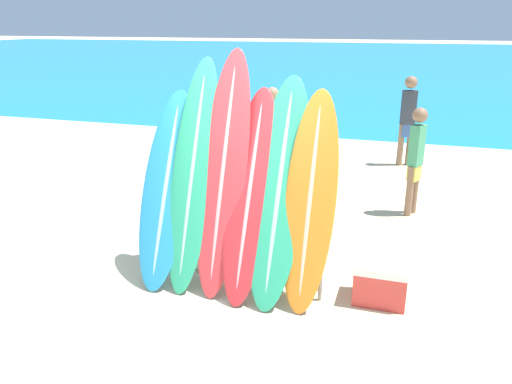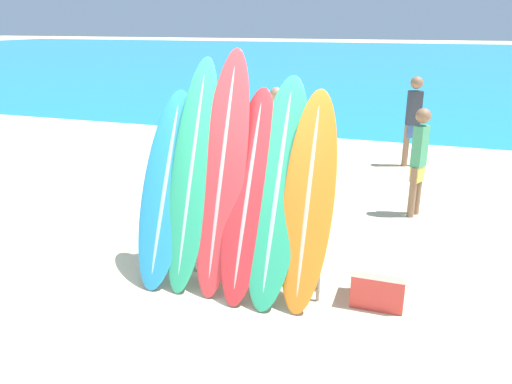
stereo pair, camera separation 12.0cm
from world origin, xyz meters
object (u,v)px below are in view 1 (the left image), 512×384
object	(u,v)px
surfboard_slot_0	(167,189)
surfboard_slot_5	(310,200)
person_far_left	(416,158)
person_near_water	(272,130)
surfboard_slot_3	(250,194)
person_mid_beach	(408,118)
surfboard_slot_4	(279,190)
surfboard_slot_1	(193,174)
surfboard_rack	(233,250)
cooler_box	(380,282)
surfboard_slot_2	(224,172)

from	to	relation	value
surfboard_slot_0	surfboard_slot_5	xyz separation A→B (m)	(1.56, -0.01, 0.04)
person_far_left	person_near_water	bearing A→B (deg)	91.88
surfboard_slot_3	person_mid_beach	xyz separation A→B (m)	(1.43, 5.43, -0.09)
surfboard_slot_3	surfboard_slot_0	bearing A→B (deg)	-179.15
surfboard_slot_4	surfboard_slot_5	bearing A→B (deg)	-9.28
person_far_left	surfboard_slot_1	bearing A→B (deg)	164.74
surfboard_rack	surfboard_slot_1	distance (m)	0.90
surfboard_rack	surfboard_slot_4	xyz separation A→B (m)	(0.46, 0.13, 0.66)
surfboard_slot_0	person_mid_beach	distance (m)	5.94
person_far_left	cooler_box	size ratio (longest dim) A/B	2.95
person_mid_beach	surfboard_rack	bearing A→B (deg)	-128.73
surfboard_slot_0	surfboard_slot_4	world-z (taller)	surfboard_slot_4
surfboard_slot_1	cooler_box	distance (m)	2.22
surfboard_slot_3	cooler_box	xyz separation A→B (m)	(1.35, 0.08, -0.82)
surfboard_slot_0	surfboard_slot_2	distance (m)	0.67
surfboard_rack	person_far_left	xyz separation A→B (m)	(1.77, 2.79, 0.43)
surfboard_slot_0	person_near_water	distance (m)	3.74
surfboard_slot_4	surfboard_slot_1	bearing A→B (deg)	179.73
surfboard_slot_2	surfboard_slot_5	xyz separation A→B (m)	(0.93, -0.07, -0.18)
surfboard_rack	surfboard_slot_0	xyz separation A→B (m)	(-0.78, 0.08, 0.57)
surfboard_slot_1	surfboard_slot_0	bearing A→B (deg)	-170.04
surfboard_slot_2	person_far_left	distance (m)	3.28
cooler_box	surfboard_slot_5	bearing A→B (deg)	-172.15
surfboard_slot_5	cooler_box	xyz separation A→B (m)	(0.73, 0.10, -0.83)
surfboard_rack	surfboard_slot_2	size ratio (longest dim) A/B	0.78
surfboard_slot_0	surfboard_slot_2	size ratio (longest dim) A/B	0.82
surfboard_slot_3	person_mid_beach	distance (m)	5.62
surfboard_slot_5	person_mid_beach	distance (m)	5.51
surfboard_rack	cooler_box	bearing A→B (deg)	6.54
surfboard_rack	person_near_water	xyz separation A→B (m)	(-0.65, 3.82, 0.46)
surfboard_slot_0	person_near_water	world-z (taller)	surfboard_slot_0
surfboard_slot_0	person_far_left	size ratio (longest dim) A/B	1.27
surfboard_slot_0	surfboard_rack	bearing A→B (deg)	-5.78
person_near_water	surfboard_slot_2	bearing A→B (deg)	-78.59
surfboard_slot_1	surfboard_slot_5	bearing A→B (deg)	-2.61
cooler_box	surfboard_slot_3	bearing A→B (deg)	-176.60
surfboard_slot_2	cooler_box	bearing A→B (deg)	0.91
surfboard_slot_1	person_mid_beach	world-z (taller)	surfboard_slot_1
surfboard_slot_2	cooler_box	xyz separation A→B (m)	(1.66, 0.03, -1.01)
surfboard_slot_0	surfboard_slot_1	xyz separation A→B (m)	(0.30, 0.05, 0.18)
person_mid_beach	person_far_left	world-z (taller)	person_mid_beach
surfboard_slot_2	surfboard_slot_4	size ratio (longest dim) A/B	1.12
person_near_water	person_far_left	distance (m)	2.62
surfboard_slot_1	person_near_water	distance (m)	3.70
surfboard_slot_0	surfboard_slot_1	size ratio (longest dim) A/B	0.85
surfboard_slot_3	cooler_box	size ratio (longest dim) A/B	3.87
person_mid_beach	cooler_box	size ratio (longest dim) A/B	3.24
surfboard_rack	person_far_left	distance (m)	3.33
surfboard_slot_0	person_mid_beach	xyz separation A→B (m)	(2.37, 5.44, -0.06)
surfboard_slot_3	person_far_left	xyz separation A→B (m)	(1.61, 2.70, -0.17)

